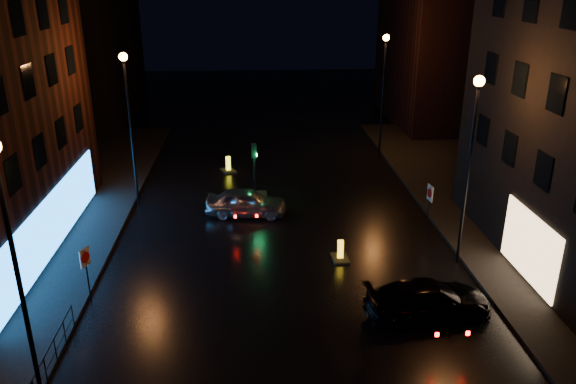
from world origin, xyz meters
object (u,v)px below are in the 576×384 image
object	(u,v)px
traffic_signal	(255,192)
road_sign_left	(85,262)
dark_sedan	(428,300)
road_sign_right	(430,197)
silver_hatchback	(246,202)
bollard_far	(228,168)
bollard_near	(340,255)

from	to	relation	value
traffic_signal	road_sign_left	size ratio (longest dim) A/B	1.51
dark_sedan	road_sign_right	world-z (taller)	road_sign_right
silver_hatchback	road_sign_left	xyz separation A→B (m)	(-6.20, -8.04, 0.99)
dark_sedan	bollard_far	world-z (taller)	dark_sedan
silver_hatchback	road_sign_right	size ratio (longest dim) A/B	1.76
silver_hatchback	bollard_far	xyz separation A→B (m)	(-1.18, 7.18, -0.51)
bollard_far	traffic_signal	bearing A→B (deg)	-95.68
bollard_near	road_sign_left	bearing A→B (deg)	-168.26
road_sign_left	bollard_near	bearing A→B (deg)	37.94
traffic_signal	bollard_near	size ratio (longest dim) A/B	3.08
traffic_signal	dark_sedan	size ratio (longest dim) A/B	0.71
bollard_near	road_sign_right	xyz separation A→B (m)	(4.86, 2.78, 1.61)
traffic_signal	road_sign_right	world-z (taller)	traffic_signal
bollard_near	dark_sedan	bearing A→B (deg)	-63.63
silver_hatchback	road_sign_left	world-z (taller)	road_sign_left
bollard_far	road_sign_left	bearing A→B (deg)	-131.95
road_sign_right	dark_sedan	bearing A→B (deg)	66.25
bollard_far	silver_hatchback	bearing A→B (deg)	-104.37
road_sign_right	traffic_signal	bearing A→B (deg)	-35.13
bollard_near	road_sign_left	distance (m)	10.90
dark_sedan	traffic_signal	bearing A→B (deg)	19.84
bollard_far	road_sign_left	size ratio (longest dim) A/B	0.60
road_sign_right	road_sign_left	bearing A→B (deg)	12.70
road_sign_left	traffic_signal	bearing A→B (deg)	79.98
traffic_signal	bollard_far	world-z (taller)	traffic_signal
dark_sedan	silver_hatchback	bearing A→B (deg)	26.40
traffic_signal	road_sign_right	xyz separation A→B (m)	(8.62, -4.63, 1.32)
traffic_signal	road_sign_left	world-z (taller)	traffic_signal
silver_hatchback	bollard_near	distance (m)	6.87
traffic_signal	bollard_near	xyz separation A→B (m)	(3.76, -7.40, -0.29)
silver_hatchback	road_sign_right	xyz separation A→B (m)	(9.12, -2.59, 1.09)
dark_sedan	bollard_far	size ratio (longest dim) A/B	3.54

